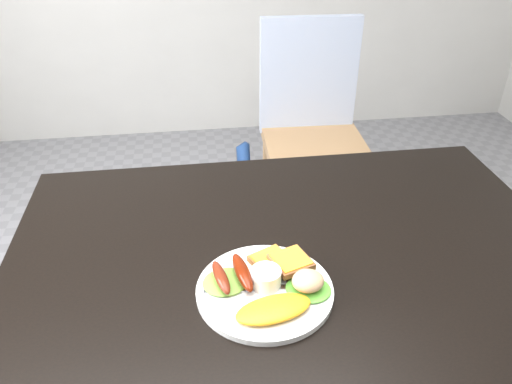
# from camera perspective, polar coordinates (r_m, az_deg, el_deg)

# --- Properties ---
(dining_table) EXTENTS (1.20, 0.80, 0.04)m
(dining_table) POSITION_cam_1_polar(r_m,az_deg,el_deg) (1.09, 4.03, -7.22)
(dining_table) COLOR black
(dining_table) RESTS_ON ground
(dining_chair) EXTENTS (0.44, 0.44, 0.05)m
(dining_chair) POSITION_cam_1_polar(r_m,az_deg,el_deg) (2.13, 6.82, 4.97)
(dining_chair) COLOR #A1784E
(dining_chair) RESTS_ON ground
(person) EXTENTS (0.57, 0.42, 1.47)m
(person) POSITION_cam_1_polar(r_m,az_deg,el_deg) (1.70, 2.34, 8.45)
(person) COLOR navy
(person) RESTS_ON ground
(plate) EXTENTS (0.26, 0.26, 0.01)m
(plate) POSITION_cam_1_polar(r_m,az_deg,el_deg) (0.97, 1.00, -11.17)
(plate) COLOR white
(plate) RESTS_ON dining_table
(lettuce_left) EXTENTS (0.11, 0.10, 0.01)m
(lettuce_left) POSITION_cam_1_polar(r_m,az_deg,el_deg) (0.97, -3.50, -10.20)
(lettuce_left) COLOR #4E8A24
(lettuce_left) RESTS_ON plate
(lettuce_right) EXTENTS (0.11, 0.10, 0.01)m
(lettuce_right) POSITION_cam_1_polar(r_m,az_deg,el_deg) (0.96, 5.99, -10.94)
(lettuce_right) COLOR #338617
(lettuce_right) RESTS_ON plate
(omelette) EXTENTS (0.15, 0.09, 0.02)m
(omelette) POSITION_cam_1_polar(r_m,az_deg,el_deg) (0.91, 2.02, -13.22)
(omelette) COLOR gold
(omelette) RESTS_ON plate
(sausage_a) EXTENTS (0.04, 0.10, 0.02)m
(sausage_a) POSITION_cam_1_polar(r_m,az_deg,el_deg) (0.95, -4.03, -9.69)
(sausage_a) COLOR brown
(sausage_a) RESTS_ON lettuce_left
(sausage_b) EXTENTS (0.05, 0.11, 0.03)m
(sausage_b) POSITION_cam_1_polar(r_m,az_deg,el_deg) (0.96, -1.56, -9.15)
(sausage_b) COLOR #671A05
(sausage_b) RESTS_ON lettuce_left
(ramekin) EXTENTS (0.06, 0.06, 0.03)m
(ramekin) POSITION_cam_1_polar(r_m,az_deg,el_deg) (0.96, 1.14, -9.76)
(ramekin) COLOR white
(ramekin) RESTS_ON plate
(toast_a) EXTENTS (0.10, 0.10, 0.01)m
(toast_a) POSITION_cam_1_polar(r_m,az_deg,el_deg) (1.01, 1.78, -7.96)
(toast_a) COLOR olive
(toast_a) RESTS_ON plate
(toast_b) EXTENTS (0.09, 0.09, 0.01)m
(toast_b) POSITION_cam_1_polar(r_m,az_deg,el_deg) (0.99, 4.01, -7.96)
(toast_b) COLOR #955931
(toast_b) RESTS_ON toast_a
(potato_salad) EXTENTS (0.07, 0.07, 0.03)m
(potato_salad) POSITION_cam_1_polar(r_m,az_deg,el_deg) (0.95, 5.95, -10.07)
(potato_salad) COLOR beige
(potato_salad) RESTS_ON lettuce_right
(fork) EXTENTS (0.16, 0.02, 0.00)m
(fork) POSITION_cam_1_polar(r_m,az_deg,el_deg) (0.96, -1.20, -11.05)
(fork) COLOR #ADAFB7
(fork) RESTS_ON plate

